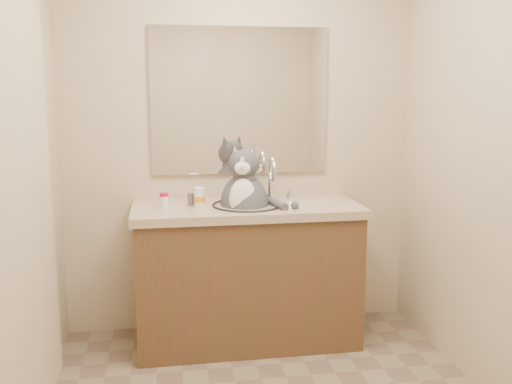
# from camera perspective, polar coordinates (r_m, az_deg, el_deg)

# --- Properties ---
(room) EXTENTS (2.22, 2.52, 2.42)m
(room) POSITION_cam_1_polar(r_m,az_deg,el_deg) (2.37, 2.50, 2.44)
(room) COLOR #817259
(room) RESTS_ON ground
(vanity) EXTENTS (1.34, 0.59, 1.12)m
(vanity) POSITION_cam_1_polar(r_m,az_deg,el_deg) (3.47, -0.91, -7.87)
(vanity) COLOR brown
(vanity) RESTS_ON ground
(mirror) EXTENTS (1.10, 0.02, 0.90)m
(mirror) POSITION_cam_1_polar(r_m,az_deg,el_deg) (3.57, -1.62, 9.06)
(mirror) COLOR white
(mirror) RESTS_ON room
(shower_curtain) EXTENTS (0.02, 1.30, 1.93)m
(shower_curtain) POSITION_cam_1_polar(r_m,az_deg,el_deg) (2.51, -22.18, -1.79)
(shower_curtain) COLOR beige
(shower_curtain) RESTS_ON ground
(cat) EXTENTS (0.40, 0.40, 0.58)m
(cat) POSITION_cam_1_polar(r_m,az_deg,el_deg) (3.36, -1.15, -0.86)
(cat) COLOR #4E4E53
(cat) RESTS_ON vanity
(pill_bottle_redcap) EXTENTS (0.07, 0.07, 0.09)m
(pill_bottle_redcap) POSITION_cam_1_polar(r_m,az_deg,el_deg) (3.31, -9.17, -0.82)
(pill_bottle_redcap) COLOR white
(pill_bottle_redcap) RESTS_ON vanity
(pill_bottle_orange) EXTENTS (0.07, 0.07, 0.11)m
(pill_bottle_orange) POSITION_cam_1_polar(r_m,az_deg,el_deg) (3.32, -5.68, -0.56)
(pill_bottle_orange) COLOR white
(pill_bottle_orange) RESTS_ON vanity
(grey_canister) EXTENTS (0.05, 0.05, 0.07)m
(grey_canister) POSITION_cam_1_polar(r_m,az_deg,el_deg) (3.39, -6.50, -0.68)
(grey_canister) COLOR slate
(grey_canister) RESTS_ON vanity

